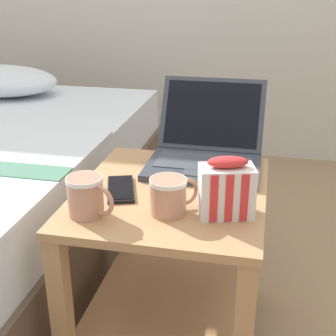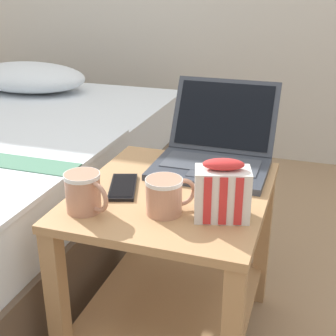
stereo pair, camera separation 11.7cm
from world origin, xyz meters
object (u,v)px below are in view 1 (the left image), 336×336
Objects in this scene: snack_bag at (226,189)px; cell_phone at (121,189)px; laptop at (206,149)px; mug_front_right at (86,195)px; mug_front_left at (169,194)px.

cell_phone is (-0.28, 0.08, -0.06)m from snack_bag.
laptop is 0.31m from cell_phone.
snack_bag is at bearing 12.38° from mug_front_right.
laptop is 0.33m from snack_bag.
mug_front_right reaches higher than mug_front_left.
snack_bag reaches higher than cell_phone.
mug_front_right is (-0.19, -0.05, 0.00)m from mug_front_left.
snack_bag is (0.09, -0.32, 0.02)m from laptop.
cell_phone is (-0.19, -0.24, -0.04)m from laptop.
mug_front_left is at bearing 15.50° from mug_front_right.
cell_phone is (-0.15, 0.09, -0.04)m from mug_front_left.
snack_bag is 0.30m from cell_phone.
mug_front_left is at bearing -31.87° from cell_phone.
snack_bag is 0.85× the size of cell_phone.
snack_bag is at bearing 7.83° from mug_front_left.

